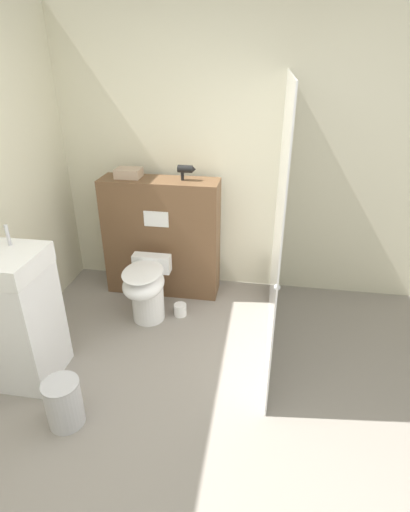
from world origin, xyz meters
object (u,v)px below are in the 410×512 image
object	(u,v)px
sink_vanity	(15,317)
hair_drier	(186,170)
toilet	(146,288)
waste_bin	(64,403)

from	to	relation	value
sink_vanity	hair_drier	distance (m)	1.76
sink_vanity	hair_drier	size ratio (longest dim) A/B	7.10
hair_drier	toilet	bearing A→B (deg)	-114.84
sink_vanity	hair_drier	xyz separation A→B (m)	(0.92, 1.32, 0.71)
sink_vanity	waste_bin	size ratio (longest dim) A/B	3.46
sink_vanity	toilet	bearing A→B (deg)	49.31
toilet	waste_bin	world-z (taller)	toilet
hair_drier	waste_bin	xyz separation A→B (m)	(-0.44, -1.68, -1.04)
toilet	waste_bin	xyz separation A→B (m)	(-0.19, -1.14, -0.16)
sink_vanity	waste_bin	xyz separation A→B (m)	(0.48, -0.36, -0.33)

